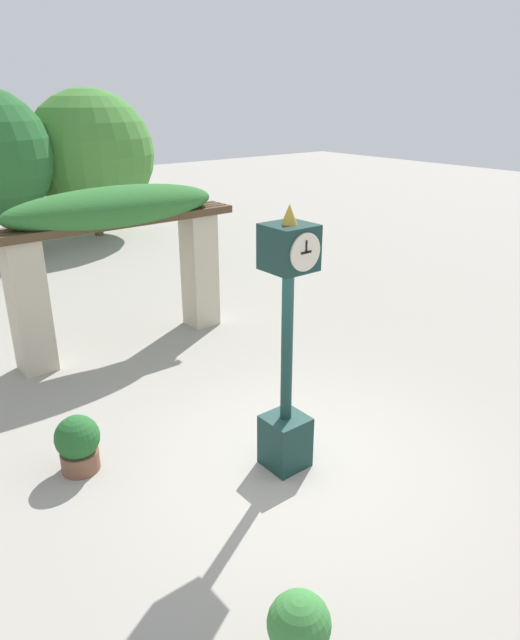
# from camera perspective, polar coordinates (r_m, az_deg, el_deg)

# --- Properties ---
(ground_plane) EXTENTS (60.00, 60.00, 0.00)m
(ground_plane) POSITION_cam_1_polar(r_m,az_deg,el_deg) (7.52, 3.14, -13.65)
(ground_plane) COLOR gray
(pedestal_clock) EXTENTS (0.50, 0.55, 3.27)m
(pedestal_clock) POSITION_cam_1_polar(r_m,az_deg,el_deg) (6.66, 2.69, -3.66)
(pedestal_clock) COLOR #14332D
(pedestal_clock) RESTS_ON ground
(pergola) EXTENTS (4.45, 1.15, 2.90)m
(pergola) POSITION_cam_1_polar(r_m,az_deg,el_deg) (10.28, -14.11, 8.56)
(pergola) COLOR #BCB299
(pergola) RESTS_ON ground
(potted_plant_near_left) EXTENTS (0.51, 0.51, 0.74)m
(potted_plant_near_left) POSITION_cam_1_polar(r_m,az_deg,el_deg) (5.11, 3.90, -28.50)
(potted_plant_near_left) COLOR brown
(potted_plant_near_left) RESTS_ON ground
(potted_plant_near_right) EXTENTS (0.55, 0.55, 0.74)m
(potted_plant_near_right) POSITION_cam_1_polar(r_m,az_deg,el_deg) (7.45, -17.74, -11.65)
(potted_plant_near_right) COLOR brown
(potted_plant_near_right) RESTS_ON ground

